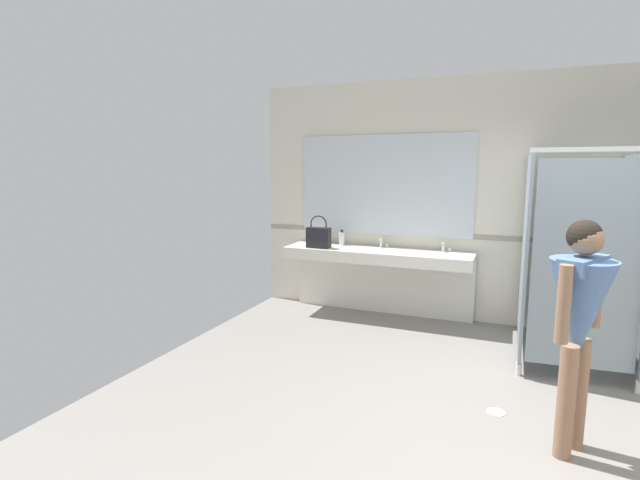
# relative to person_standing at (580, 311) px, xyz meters

# --- Properties ---
(ground_plane) EXTENTS (7.01, 5.87, 0.10)m
(ground_plane) POSITION_rel_person_standing_xyz_m (-0.11, -0.06, -1.02)
(ground_plane) COLOR gray
(wall_back) EXTENTS (7.01, 0.12, 2.94)m
(wall_back) POSITION_rel_person_standing_xyz_m (-0.11, 2.64, 0.49)
(wall_back) COLOR beige
(wall_back) RESTS_ON ground_plane
(wall_back_tile_band) EXTENTS (7.01, 0.01, 0.06)m
(wall_back_tile_band) POSITION_rel_person_standing_xyz_m (-0.11, 2.57, 0.08)
(wall_back_tile_band) COLOR #9E937F
(wall_back_tile_band) RESTS_ON wall_back
(vanity_counter) EXTENTS (2.33, 0.57, 0.98)m
(vanity_counter) POSITION_rel_person_standing_xyz_m (-1.97, 2.36, -0.34)
(vanity_counter) COLOR silver
(vanity_counter) RESTS_ON ground_plane
(mirror_panel) EXTENTS (2.23, 0.02, 1.27)m
(mirror_panel) POSITION_rel_person_standing_xyz_m (-1.97, 2.56, 0.68)
(mirror_panel) COLOR silver
(mirror_panel) RESTS_ON wall_back
(person_standing) EXTENTS (0.54, 0.54, 1.56)m
(person_standing) POSITION_rel_person_standing_xyz_m (0.00, 0.00, 0.00)
(person_standing) COLOR #8C664C
(person_standing) RESTS_ON ground_plane
(handbag) EXTENTS (0.30, 0.13, 0.41)m
(handbag) POSITION_rel_person_standing_xyz_m (-2.69, 2.13, 0.03)
(handbag) COLOR black
(handbag) RESTS_ON vanity_counter
(soap_dispenser) EXTENTS (0.07, 0.07, 0.20)m
(soap_dispenser) POSITION_rel_person_standing_xyz_m (-2.49, 2.44, -0.02)
(soap_dispenser) COLOR white
(soap_dispenser) RESTS_ON vanity_counter
(floor_drain_cover) EXTENTS (0.14, 0.14, 0.01)m
(floor_drain_cover) POSITION_rel_person_standing_xyz_m (-0.46, 0.35, -0.97)
(floor_drain_cover) COLOR #B7BABF
(floor_drain_cover) RESTS_ON ground_plane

